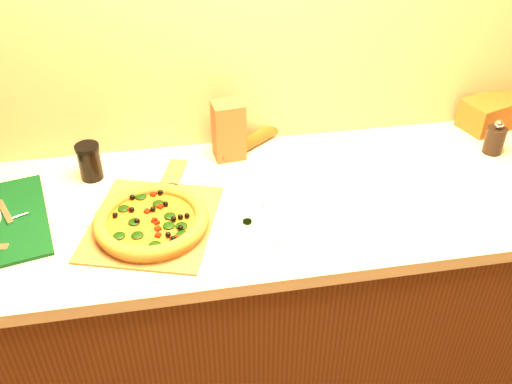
% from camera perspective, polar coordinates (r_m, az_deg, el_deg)
% --- Properties ---
extents(cabinet, '(2.80, 0.65, 0.86)m').
position_cam_1_polar(cabinet, '(1.99, 0.97, -11.34)').
color(cabinet, '#48260F').
rests_on(cabinet, ground).
extents(countertop, '(2.84, 0.68, 0.04)m').
position_cam_1_polar(countertop, '(1.68, 1.13, -1.03)').
color(countertop, '#C4B399').
rests_on(countertop, cabinet).
extents(pizza_peel, '(0.43, 0.53, 0.01)m').
position_cam_1_polar(pizza_peel, '(1.61, -10.20, -2.71)').
color(pizza_peel, brown).
rests_on(pizza_peel, countertop).
extents(pizza, '(0.31, 0.31, 0.04)m').
position_cam_1_polar(pizza, '(1.57, -10.41, -2.84)').
color(pizza, '#A77529').
rests_on(pizza, pizza_peel).
extents(bottle_cap, '(0.03, 0.03, 0.01)m').
position_cam_1_polar(bottle_cap, '(1.58, -0.88, -2.97)').
color(bottle_cap, black).
rests_on(bottle_cap, countertop).
extents(pepper_grinder, '(0.06, 0.06, 0.12)m').
position_cam_1_polar(pepper_grinder, '(2.00, 22.78, 4.89)').
color(pepper_grinder, black).
rests_on(pepper_grinder, countertop).
extents(rolling_pin, '(0.28, 0.21, 0.05)m').
position_cam_1_polar(rolling_pin, '(1.90, 0.18, 5.49)').
color(rolling_pin, '#5E2F10').
rests_on(rolling_pin, countertop).
extents(bread_bag, '(0.39, 0.23, 0.10)m').
position_cam_1_polar(bread_bag, '(2.21, 23.96, 7.77)').
color(bread_bag, brown).
rests_on(bread_bag, countertop).
extents(paper_bag, '(0.10, 0.09, 0.19)m').
position_cam_1_polar(paper_bag, '(1.80, -2.76, 6.15)').
color(paper_bag, brown).
rests_on(paper_bag, countertop).
extents(dark_jar, '(0.07, 0.07, 0.12)m').
position_cam_1_polar(dark_jar, '(1.79, -16.30, 2.94)').
color(dark_jar, black).
rests_on(dark_jar, countertop).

